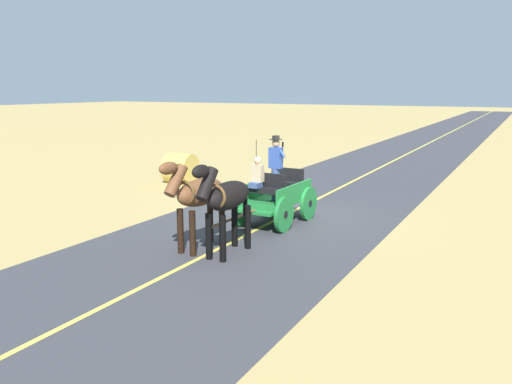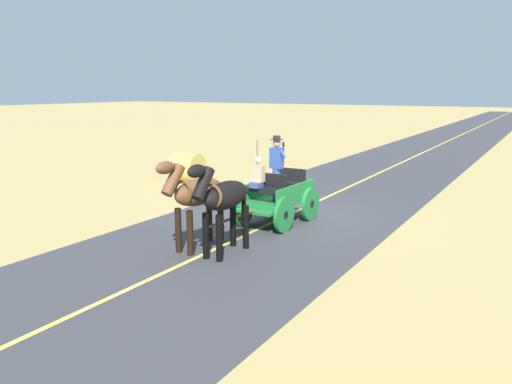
{
  "view_description": "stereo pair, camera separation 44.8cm",
  "coord_description": "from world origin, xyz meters",
  "px_view_note": "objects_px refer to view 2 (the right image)",
  "views": [
    {
      "loc": [
        -6.32,
        13.48,
        3.74
      ],
      "look_at": [
        -0.12,
        2.05,
        1.1
      ],
      "focal_mm": 35.87,
      "sensor_mm": 36.0,
      "label": 1
    },
    {
      "loc": [
        -6.71,
        13.26,
        3.74
      ],
      "look_at": [
        -0.12,
        2.05,
        1.1
      ],
      "focal_mm": 35.87,
      "sensor_mm": 36.0,
      "label": 2
    }
  ],
  "objects_px": {
    "horse_near_side": "(223,198)",
    "horse_off_side": "(196,194)",
    "hay_bale": "(187,168)",
    "horse_drawn_carriage": "(276,195)"
  },
  "relations": [
    {
      "from": "horse_near_side",
      "to": "horse_off_side",
      "type": "bearing_deg",
      "value": -2.06
    },
    {
      "from": "horse_drawn_carriage",
      "to": "hay_bale",
      "type": "bearing_deg",
      "value": -31.93
    },
    {
      "from": "horse_near_side",
      "to": "hay_bale",
      "type": "xyz_separation_m",
      "value": [
        6.4,
        -6.86,
        -0.72
      ]
    },
    {
      "from": "horse_drawn_carriage",
      "to": "horse_off_side",
      "type": "relative_size",
      "value": 2.04
    },
    {
      "from": "horse_drawn_carriage",
      "to": "horse_near_side",
      "type": "xyz_separation_m",
      "value": [
        -0.28,
        3.04,
        0.51
      ]
    },
    {
      "from": "horse_off_side",
      "to": "horse_near_side",
      "type": "bearing_deg",
      "value": 177.94
    },
    {
      "from": "horse_near_side",
      "to": "horse_off_side",
      "type": "height_order",
      "value": "same"
    },
    {
      "from": "horse_drawn_carriage",
      "to": "horse_near_side",
      "type": "bearing_deg",
      "value": 95.18
    },
    {
      "from": "hay_bale",
      "to": "horse_near_side",
      "type": "bearing_deg",
      "value": 133.03
    },
    {
      "from": "horse_drawn_carriage",
      "to": "hay_bale",
      "type": "relative_size",
      "value": 3.76
    }
  ]
}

